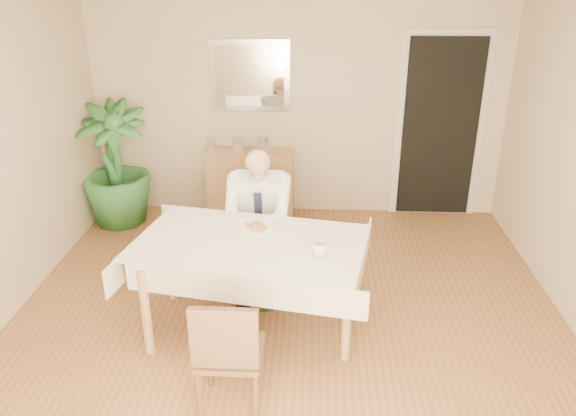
{
  "coord_description": "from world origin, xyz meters",
  "views": [
    {
      "loc": [
        0.19,
        -3.54,
        2.66
      ],
      "look_at": [
        0.0,
        0.35,
        0.95
      ],
      "focal_mm": 35.0,
      "sensor_mm": 36.0,
      "label": 1
    }
  ],
  "objects_px": {
    "dining_table": "(250,252)",
    "seated_man": "(258,216)",
    "coffee_mug": "(320,249)",
    "sideboard": "(251,183)",
    "potted_palm": "(114,165)",
    "chair_near": "(228,351)",
    "chair_far": "(261,226)"
  },
  "relations": [
    {
      "from": "chair_far",
      "to": "coffee_mug",
      "type": "relative_size",
      "value": 7.14
    },
    {
      "from": "chair_far",
      "to": "coffee_mug",
      "type": "xyz_separation_m",
      "value": [
        0.52,
        -1.05,
        0.33
      ]
    },
    {
      "from": "coffee_mug",
      "to": "sideboard",
      "type": "height_order",
      "value": "coffee_mug"
    },
    {
      "from": "chair_near",
      "to": "sideboard",
      "type": "height_order",
      "value": "chair_near"
    },
    {
      "from": "coffee_mug",
      "to": "seated_man",
      "type": "bearing_deg",
      "value": 123.97
    },
    {
      "from": "chair_near",
      "to": "coffee_mug",
      "type": "xyz_separation_m",
      "value": [
        0.55,
        0.77,
        0.32
      ]
    },
    {
      "from": "chair_near",
      "to": "potted_palm",
      "type": "xyz_separation_m",
      "value": [
        -1.64,
        2.83,
        0.19
      ]
    },
    {
      "from": "seated_man",
      "to": "chair_near",
      "type": "bearing_deg",
      "value": -91.33
    },
    {
      "from": "chair_far",
      "to": "dining_table",
      "type": "bearing_deg",
      "value": -89.48
    },
    {
      "from": "dining_table",
      "to": "coffee_mug",
      "type": "height_order",
      "value": "coffee_mug"
    },
    {
      "from": "sideboard",
      "to": "potted_palm",
      "type": "bearing_deg",
      "value": -168.48
    },
    {
      "from": "dining_table",
      "to": "sideboard",
      "type": "bearing_deg",
      "value": 106.84
    },
    {
      "from": "chair_far",
      "to": "sideboard",
      "type": "height_order",
      "value": "chair_far"
    },
    {
      "from": "chair_near",
      "to": "coffee_mug",
      "type": "bearing_deg",
      "value": 54.97
    },
    {
      "from": "chair_far",
      "to": "seated_man",
      "type": "distance_m",
      "value": 0.36
    },
    {
      "from": "potted_palm",
      "to": "chair_near",
      "type": "bearing_deg",
      "value": -59.97
    },
    {
      "from": "dining_table",
      "to": "potted_palm",
      "type": "bearing_deg",
      "value": 142.14
    },
    {
      "from": "seated_man",
      "to": "dining_table",
      "type": "bearing_deg",
      "value": -90.0
    },
    {
      "from": "chair_near",
      "to": "dining_table",
      "type": "bearing_deg",
      "value": 88.55
    },
    {
      "from": "seated_man",
      "to": "sideboard",
      "type": "xyz_separation_m",
      "value": [
        -0.24,
        1.56,
        -0.31
      ]
    },
    {
      "from": "seated_man",
      "to": "potted_palm",
      "type": "distance_m",
      "value": 2.12
    },
    {
      "from": "dining_table",
      "to": "seated_man",
      "type": "height_order",
      "value": "seated_man"
    },
    {
      "from": "dining_table",
      "to": "seated_man",
      "type": "distance_m",
      "value": 0.59
    },
    {
      "from": "chair_near",
      "to": "sideboard",
      "type": "distance_m",
      "value": 3.11
    },
    {
      "from": "coffee_mug",
      "to": "dining_table",
      "type": "bearing_deg",
      "value": 161.25
    },
    {
      "from": "seated_man",
      "to": "sideboard",
      "type": "height_order",
      "value": "seated_man"
    },
    {
      "from": "chair_far",
      "to": "potted_palm",
      "type": "relative_size",
      "value": 0.62
    },
    {
      "from": "dining_table",
      "to": "potted_palm",
      "type": "height_order",
      "value": "potted_palm"
    },
    {
      "from": "seated_man",
      "to": "potted_palm",
      "type": "relative_size",
      "value": 0.93
    },
    {
      "from": "dining_table",
      "to": "seated_man",
      "type": "bearing_deg",
      "value": 100.6
    },
    {
      "from": "sideboard",
      "to": "potted_palm",
      "type": "height_order",
      "value": "potted_palm"
    },
    {
      "from": "dining_table",
      "to": "chair_near",
      "type": "xyz_separation_m",
      "value": [
        -0.04,
        -0.95,
        -0.19
      ]
    }
  ]
}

